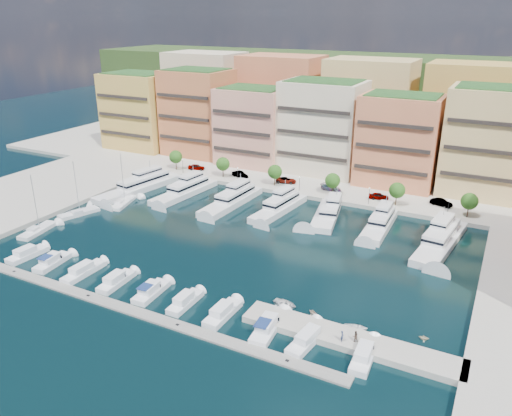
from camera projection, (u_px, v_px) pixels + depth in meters
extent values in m
plane|color=black|center=(240.00, 242.00, 102.19)|extent=(400.00, 400.00, 0.00)
cube|color=#9E998E|center=(338.00, 166.00, 153.44)|extent=(220.00, 64.00, 2.00)
cube|color=#9E998E|center=(3.00, 205.00, 122.11)|extent=(34.00, 76.00, 2.00)
cube|color=#243A17|center=(378.00, 134.00, 193.13)|extent=(240.00, 40.00, 58.00)
cube|color=gray|center=(131.00, 311.00, 78.67)|extent=(72.00, 2.20, 0.35)
cube|color=#9E998E|center=(348.00, 343.00, 71.16)|extent=(32.00, 5.00, 2.00)
cube|color=tan|center=(140.00, 112.00, 167.03)|extent=(22.00, 16.00, 24.00)
cube|color=black|center=(123.00, 116.00, 160.21)|extent=(20.24, 0.50, 0.90)
cube|color=#1B441D|center=(137.00, 74.00, 162.50)|extent=(19.36, 14.08, 0.80)
cube|color=#BE673F|center=(198.00, 113.00, 158.90)|extent=(20.00, 16.00, 26.00)
cube|color=black|center=(183.00, 118.00, 152.08)|extent=(18.40, 0.50, 0.90)
cube|color=#1B441D|center=(196.00, 70.00, 154.01)|extent=(17.60, 14.08, 0.80)
cube|color=tan|center=(254.00, 127.00, 148.99)|extent=(20.00, 15.00, 22.00)
cube|color=black|center=(241.00, 132.00, 142.58)|extent=(18.40, 0.50, 0.90)
cube|color=#1B441D|center=(253.00, 88.00, 144.83)|extent=(17.60, 13.20, 0.80)
cube|color=beige|center=(322.00, 128.00, 141.10)|extent=(22.00, 16.00, 25.00)
cube|color=black|center=(312.00, 134.00, 134.28)|extent=(20.24, 0.50, 0.90)
cube|color=#1B441D|center=(325.00, 81.00, 136.39)|extent=(19.36, 14.08, 0.80)
cube|color=#E48455|center=(399.00, 142.00, 130.40)|extent=(20.00, 15.00, 23.00)
cube|color=black|center=(392.00, 148.00, 123.99)|extent=(18.40, 0.50, 0.90)
cube|color=#1B441D|center=(404.00, 95.00, 126.05)|extent=(17.60, 13.20, 0.80)
cube|color=#E5BC79|center=(492.00, 144.00, 122.09)|extent=(22.00, 16.00, 26.00)
cube|color=black|center=(490.00, 151.00, 115.27)|extent=(20.24, 0.50, 0.90)
cube|color=#1B441D|center=(502.00, 88.00, 117.19)|extent=(19.36, 14.08, 0.80)
cube|color=beige|center=(206.00, 95.00, 181.07)|extent=(26.00, 18.00, 30.00)
cube|color=#E48455|center=(281.00, 101.00, 168.23)|extent=(26.00, 18.00, 30.00)
cube|color=#E5BC79|center=(369.00, 109.00, 155.38)|extent=(26.00, 18.00, 30.00)
cube|color=tan|center=(472.00, 117.00, 142.54)|extent=(26.00, 18.00, 30.00)
cylinder|color=#473323|center=(176.00, 164.00, 146.09)|extent=(0.24, 0.24, 3.00)
sphere|color=#184915|center=(176.00, 157.00, 145.27)|extent=(3.80, 3.80, 3.80)
cylinder|color=#473323|center=(223.00, 172.00, 139.24)|extent=(0.24, 0.24, 3.00)
sphere|color=#184915|center=(223.00, 164.00, 138.42)|extent=(3.80, 3.80, 3.80)
cylinder|color=#473323|center=(275.00, 180.00, 132.39)|extent=(0.24, 0.24, 3.00)
sphere|color=#184915|center=(275.00, 172.00, 131.57)|extent=(3.80, 3.80, 3.80)
cylinder|color=#473323|center=(332.00, 189.00, 125.55)|extent=(0.24, 0.24, 3.00)
sphere|color=#184915|center=(333.00, 181.00, 124.72)|extent=(3.80, 3.80, 3.80)
cylinder|color=#473323|center=(396.00, 199.00, 118.70)|extent=(0.24, 0.24, 3.00)
sphere|color=#184915|center=(397.00, 190.00, 117.87)|extent=(3.80, 3.80, 3.80)
cylinder|color=#473323|center=(468.00, 211.00, 111.85)|extent=(0.24, 0.24, 3.00)
sphere|color=#184915|center=(469.00, 201.00, 111.03)|extent=(3.80, 3.80, 3.80)
cylinder|color=black|center=(183.00, 166.00, 142.30)|extent=(0.10, 0.10, 4.00)
sphere|color=#FFF2CC|center=(182.00, 160.00, 141.55)|extent=(0.30, 0.30, 0.30)
cylinder|color=black|center=(238.00, 175.00, 134.59)|extent=(0.10, 0.10, 4.00)
sphere|color=#FFF2CC|center=(238.00, 168.00, 133.84)|extent=(0.30, 0.30, 0.30)
cylinder|color=black|center=(299.00, 185.00, 126.89)|extent=(0.10, 0.10, 4.00)
sphere|color=#FFF2CC|center=(300.00, 177.00, 126.14)|extent=(0.30, 0.30, 0.30)
cylinder|color=black|center=(369.00, 196.00, 119.18)|extent=(0.10, 0.10, 4.00)
sphere|color=#FFF2CC|center=(370.00, 188.00, 118.43)|extent=(0.30, 0.30, 0.30)
cylinder|color=black|center=(448.00, 209.00, 111.48)|extent=(0.10, 0.10, 4.00)
sphere|color=#FFF2CC|center=(449.00, 200.00, 110.73)|extent=(0.30, 0.30, 0.30)
cube|color=silver|center=(139.00, 190.00, 131.65)|extent=(9.16, 27.41, 2.30)
cube|color=silver|center=(145.00, 179.00, 133.13)|extent=(6.33, 15.29, 1.80)
cube|color=black|center=(145.00, 179.00, 133.13)|extent=(6.40, 15.35, 0.55)
cube|color=silver|center=(150.00, 172.00, 134.33)|extent=(4.19, 8.46, 1.40)
cylinder|color=#B2B2B7|center=(153.00, 164.00, 135.08)|extent=(0.14, 0.14, 1.80)
cube|color=silver|center=(184.00, 194.00, 128.42)|extent=(7.05, 22.03, 2.30)
cube|color=silver|center=(189.00, 184.00, 129.46)|extent=(5.17, 12.25, 1.80)
cube|color=black|center=(189.00, 184.00, 129.46)|extent=(5.24, 12.32, 0.55)
cube|color=silver|center=(192.00, 176.00, 130.31)|extent=(3.56, 6.76, 1.40)
cylinder|color=#B2B2B7|center=(195.00, 169.00, 130.80)|extent=(0.14, 0.14, 1.80)
cube|color=black|center=(185.00, 196.00, 128.58)|extent=(7.10, 22.09, 0.35)
cube|color=silver|center=(231.00, 203.00, 122.10)|extent=(6.05, 22.55, 2.30)
cube|color=silver|center=(236.00, 193.00, 123.20)|extent=(4.64, 12.47, 1.80)
cube|color=black|center=(236.00, 193.00, 123.20)|extent=(4.70, 12.53, 0.55)
cube|color=silver|center=(239.00, 185.00, 124.09)|extent=(3.27, 6.84, 1.40)
cylinder|color=#B2B2B7|center=(242.00, 177.00, 124.61)|extent=(0.14, 0.14, 1.80)
cube|color=silver|center=(279.00, 210.00, 117.77)|extent=(6.50, 20.42, 2.30)
cube|color=silver|center=(282.00, 200.00, 118.68)|extent=(4.73, 11.36, 1.80)
cube|color=black|center=(282.00, 200.00, 118.68)|extent=(4.79, 11.43, 0.55)
cube|color=silver|center=(285.00, 191.00, 119.43)|extent=(3.23, 6.27, 1.40)
cylinder|color=#B2B2B7|center=(287.00, 184.00, 119.84)|extent=(0.14, 0.14, 1.80)
cube|color=silver|center=(326.00, 217.00, 113.76)|extent=(8.15, 18.47, 2.30)
cube|color=silver|center=(329.00, 207.00, 114.49)|extent=(5.74, 10.41, 1.80)
cube|color=black|center=(329.00, 207.00, 114.49)|extent=(5.81, 10.48, 0.55)
cube|color=silver|center=(332.00, 198.00, 115.09)|extent=(3.85, 5.82, 1.40)
cylinder|color=#B2B2B7|center=(334.00, 190.00, 115.39)|extent=(0.14, 0.14, 1.80)
cube|color=black|center=(326.00, 219.00, 113.92)|extent=(8.21, 18.53, 0.35)
cube|color=silver|center=(379.00, 228.00, 108.32)|extent=(4.90, 18.55, 2.30)
cube|color=silver|center=(382.00, 216.00, 109.10)|extent=(3.89, 10.23, 1.80)
cube|color=black|center=(382.00, 216.00, 109.10)|extent=(3.95, 10.30, 0.55)
cube|color=silver|center=(384.00, 207.00, 109.73)|extent=(2.80, 5.60, 1.40)
cylinder|color=#B2B2B7|center=(386.00, 199.00, 110.07)|extent=(0.14, 0.14, 1.80)
cube|color=silver|center=(440.00, 245.00, 100.35)|extent=(7.95, 24.58, 2.30)
cube|color=silver|center=(443.00, 231.00, 101.59)|extent=(5.75, 13.68, 1.80)
cube|color=black|center=(443.00, 231.00, 101.59)|extent=(5.82, 13.75, 0.55)
cube|color=silver|center=(445.00, 221.00, 102.61)|extent=(3.92, 7.56, 1.40)
cylinder|color=#B2B2B7|center=(448.00, 211.00, 103.22)|extent=(0.14, 0.14, 1.80)
cube|color=white|center=(28.00, 256.00, 96.06)|extent=(3.26, 8.03, 1.40)
cube|color=white|center=(25.00, 250.00, 95.26)|extent=(2.38, 3.91, 1.10)
cube|color=black|center=(32.00, 248.00, 96.65)|extent=(1.97, 0.23, 0.55)
cube|color=white|center=(53.00, 263.00, 93.12)|extent=(3.52, 8.08, 1.40)
cube|color=white|center=(50.00, 258.00, 92.33)|extent=(2.48, 3.97, 1.10)
cube|color=black|center=(57.00, 256.00, 93.71)|extent=(1.91, 0.32, 0.55)
cube|color=navy|center=(45.00, 257.00, 91.26)|extent=(2.11, 2.54, 0.12)
cube|color=white|center=(84.00, 273.00, 89.75)|extent=(2.54, 9.03, 1.40)
cube|color=white|center=(81.00, 267.00, 88.90)|extent=(1.96, 4.34, 1.10)
cube|color=black|center=(89.00, 264.00, 90.48)|extent=(1.78, 0.11, 0.55)
cube|color=white|center=(117.00, 283.00, 86.47)|extent=(2.96, 8.01, 1.40)
cube|color=white|center=(114.00, 277.00, 85.67)|extent=(2.19, 3.88, 1.10)
cube|color=black|center=(121.00, 274.00, 87.07)|extent=(1.84, 0.20, 0.55)
cube|color=white|center=(151.00, 293.00, 83.24)|extent=(3.20, 7.85, 1.40)
cube|color=white|center=(149.00, 287.00, 82.45)|extent=(2.35, 3.82, 1.10)
cube|color=black|center=(155.00, 285.00, 83.81)|extent=(1.95, 0.23, 0.55)
cube|color=navy|center=(145.00, 287.00, 81.40)|extent=(2.04, 2.43, 0.12)
cube|color=white|center=(185.00, 303.00, 80.30)|extent=(2.41, 7.57, 1.40)
cube|color=white|center=(184.00, 298.00, 79.52)|extent=(1.86, 3.64, 1.10)
cube|color=black|center=(189.00, 294.00, 80.86)|extent=(1.69, 0.11, 0.55)
cube|color=white|center=(223.00, 315.00, 77.29)|extent=(2.69, 8.07, 1.40)
cube|color=white|center=(221.00, 309.00, 76.49)|extent=(2.07, 3.88, 1.10)
cube|color=black|center=(227.00, 305.00, 77.91)|extent=(1.86, 0.13, 0.55)
cube|color=white|center=(268.00, 328.00, 73.93)|extent=(3.58, 9.30, 1.40)
cube|color=white|center=(267.00, 323.00, 73.08)|extent=(2.55, 4.54, 1.10)
cube|color=black|center=(272.00, 318.00, 74.68)|extent=(2.00, 0.28, 0.55)
cube|color=navy|center=(263.00, 323.00, 71.89)|extent=(2.18, 2.89, 0.12)
cube|color=white|center=(308.00, 340.00, 71.23)|extent=(3.63, 9.24, 1.40)
cube|color=white|center=(307.00, 334.00, 70.38)|extent=(2.47, 4.53, 1.10)
cube|color=black|center=(312.00, 329.00, 71.96)|extent=(1.76, 0.34, 0.55)
cube|color=white|center=(364.00, 357.00, 67.73)|extent=(2.93, 8.23, 1.40)
cube|color=white|center=(364.00, 351.00, 66.92)|extent=(2.15, 3.99, 1.10)
cube|color=black|center=(367.00, 346.00, 68.35)|extent=(1.80, 0.20, 0.55)
cube|color=silver|center=(79.00, 214.00, 116.25)|extent=(5.63, 9.73, 1.20)
cube|color=silver|center=(75.00, 211.00, 115.15)|extent=(2.34, 2.75, 0.60)
cylinder|color=#B2B2B7|center=(77.00, 186.00, 114.23)|extent=(0.14, 0.14, 12.00)
cylinder|color=#B2B2B7|center=(74.00, 209.00, 114.51)|extent=(1.44, 4.01, 0.10)
cube|color=silver|center=(38.00, 231.00, 106.91)|extent=(4.30, 9.72, 1.20)
cube|color=silver|center=(34.00, 229.00, 105.80)|extent=(2.04, 2.59, 0.60)
cylinder|color=#B2B2B7|center=(35.00, 202.00, 104.89)|extent=(0.14, 0.14, 12.00)
cylinder|color=#B2B2B7|center=(31.00, 227.00, 105.16)|extent=(0.79, 4.19, 0.10)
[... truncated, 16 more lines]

